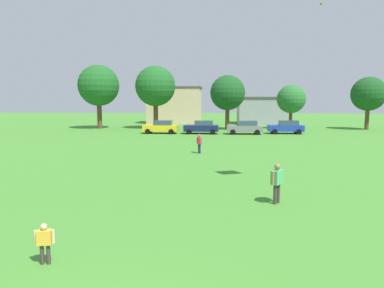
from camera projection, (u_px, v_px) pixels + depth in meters
ground_plane at (197, 141)px, 34.75m from camera, size 160.00×160.00×0.00m
child_kite_flyer at (44, 240)px, 8.54m from camera, size 0.50×0.25×1.07m
adult_bystander at (277, 180)px, 13.60m from camera, size 0.56×0.63×1.63m
bystander_near_trees at (199, 142)px, 26.69m from camera, size 0.45×0.67×1.52m
parked_car_yellow_0 at (161, 127)px, 42.90m from camera, size 4.30×2.02×1.68m
parked_car_navy_1 at (202, 127)px, 42.56m from camera, size 4.30×2.02×1.68m
parked_car_gray_2 at (245, 127)px, 42.03m from camera, size 4.30×2.02×1.68m
parked_car_blue_3 at (286, 127)px, 42.62m from camera, size 4.30×2.02×1.68m
tree_far_left at (99, 86)px, 49.94m from camera, size 5.98×5.98×9.31m
tree_left at (155, 86)px, 50.00m from camera, size 5.89×5.89×9.18m
tree_center at (228, 93)px, 48.20m from camera, size 4.94×4.94×7.69m
tree_right at (291, 99)px, 49.25m from camera, size 4.11×4.11×6.41m
tree_far_right at (369, 94)px, 48.22m from camera, size 4.79×4.79×7.47m
house_left at (263, 110)px, 61.61m from camera, size 9.22×8.30×4.77m
house_right at (175, 105)px, 62.70m from camera, size 9.85×6.51×6.61m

